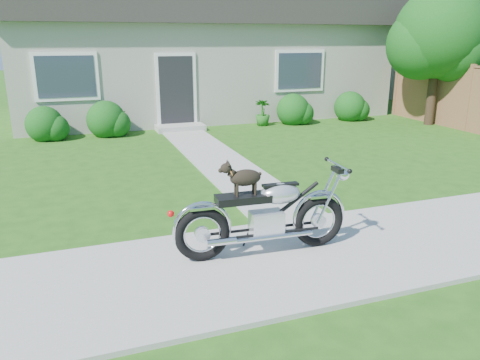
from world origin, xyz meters
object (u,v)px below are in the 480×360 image
at_px(tree_near, 443,38).
at_px(motorcycle_with_dog, 266,213).
at_px(potted_plant_left, 118,120).
at_px(tree_far, 438,24).
at_px(fence, 469,98).
at_px(house, 198,51).
at_px(potted_plant_right, 263,112).

relative_size(tree_near, motorcycle_with_dog, 1.82).
xyz_separation_m(tree_near, potted_plant_left, (-9.42, 1.67, -2.17)).
distance_m(tree_far, motorcycle_with_dog, 14.99).
bearing_deg(potted_plant_left, fence, -16.30).
distance_m(tree_near, motorcycle_with_dog, 11.00).
bearing_deg(house, tree_near, -39.77).
xyz_separation_m(house, tree_far, (8.67, -1.97, 0.95)).
xyz_separation_m(potted_plant_left, potted_plant_right, (4.34, 0.00, -0.02)).
bearing_deg(motorcycle_with_dog, potted_plant_right, 71.31).
distance_m(potted_plant_right, motorcycle_with_dog, 9.04).
bearing_deg(potted_plant_right, tree_far, 11.01).
relative_size(tree_near, tree_far, 0.84).
relative_size(fence, motorcycle_with_dog, 2.98).
relative_size(fence, potted_plant_right, 8.18).
height_order(potted_plant_right, motorcycle_with_dog, motorcycle_with_dog).
distance_m(tree_near, potted_plant_right, 5.77).
relative_size(house, tree_near, 3.11).
height_order(fence, potted_plant_right, fence).
xyz_separation_m(house, tree_near, (6.15, -5.12, 0.44)).
bearing_deg(tree_far, potted_plant_right, -168.99).
bearing_deg(tree_near, house, 140.23).
xyz_separation_m(fence, tree_near, (-0.15, 1.13, 1.65)).
bearing_deg(fence, tree_far, 61.01).
xyz_separation_m(tree_near, motorcycle_with_dog, (-8.48, -6.70, -2.04)).
distance_m(house, potted_plant_left, 5.06).
bearing_deg(motorcycle_with_dog, house, 82.29).
bearing_deg(potted_plant_left, tree_near, -10.07).
height_order(house, tree_far, tree_far).
height_order(potted_plant_left, potted_plant_right, potted_plant_left).
height_order(house, potted_plant_right, house).
xyz_separation_m(fence, tree_far, (2.37, 4.28, 2.17)).
relative_size(tree_near, potted_plant_left, 4.80).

